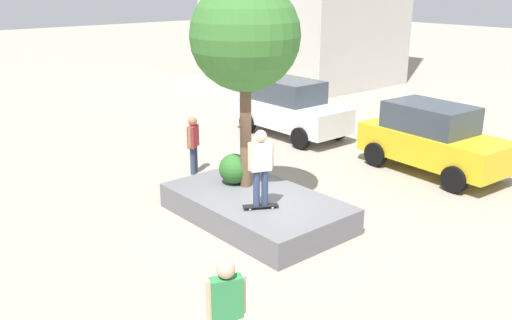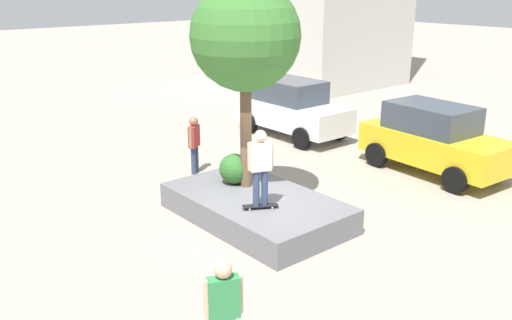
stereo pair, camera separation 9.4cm
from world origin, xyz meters
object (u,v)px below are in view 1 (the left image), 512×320
police_car (291,108)px  bystander_watching (226,306)px  plaza_tree (245,37)px  taxi_cab (432,138)px  planter_ledge (256,208)px  passerby_with_bag (193,141)px  skateboarder (261,163)px  skateboard (261,206)px

police_car → bystander_watching: size_ratio=2.55×
plaza_tree → taxi_cab: plaza_tree is taller
planter_ledge → passerby_with_bag: passerby_with_bag is taller
planter_ledge → skateboarder: (0.64, -0.41, 1.38)m
skateboard → taxi_cab: size_ratio=0.18×
skateboarder → bystander_watching: bearing=-47.2°
skateboard → bystander_watching: size_ratio=0.46×
planter_ledge → skateboarder: skateboarder is taller
police_car → skateboard: bearing=-48.5°
planter_ledge → plaza_tree: 4.02m
skateboarder → taxi_cab: size_ratio=0.39×
police_car → skateboarder: bearing=-48.5°
plaza_tree → police_car: 7.77m
skateboard → bystander_watching: 4.61m
taxi_cab → planter_ledge: bearing=-96.6°
passerby_with_bag → police_car: bearing=103.1°
skateboard → taxi_cab: taxi_cab is taller
police_car → passerby_with_bag: (1.19, -5.12, -0.05)m
skateboard → passerby_with_bag: size_ratio=0.46×
skateboard → skateboarder: 1.02m
police_car → bystander_watching: (8.73, -9.69, -0.04)m
plaza_tree → skateboarder: (1.33, -0.67, -2.57)m
skateboarder → police_car: skateboarder is taller
skateboarder → passerby_with_bag: (-4.41, 1.20, -0.69)m
skateboarder → taxi_cab: skateboarder is taller
plaza_tree → skateboarder: bearing=-26.8°
plaza_tree → skateboard: size_ratio=6.21×
skateboarder → plaza_tree: bearing=153.2°
police_car → plaza_tree: bearing=-52.9°
skateboard → passerby_with_bag: passerby_with_bag is taller
taxi_cab → passerby_with_bag: bearing=-129.4°
skateboard → police_car: bearing=131.5°
police_car → bystander_watching: bearing=-48.0°
taxi_cab → bystander_watching: 10.50m
skateboard → skateboarder: (0.00, 0.00, 1.02)m
skateboarder → taxi_cab: bearing=89.3°
skateboard → planter_ledge: bearing=147.4°
skateboard → bystander_watching: (3.13, -3.37, 0.34)m
plaza_tree → skateboard: plaza_tree is taller
planter_ledge → passerby_with_bag: (-3.77, 0.80, 0.69)m
planter_ledge → bystander_watching: (3.76, -3.78, 0.70)m
police_car → taxi_cab: police_car is taller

